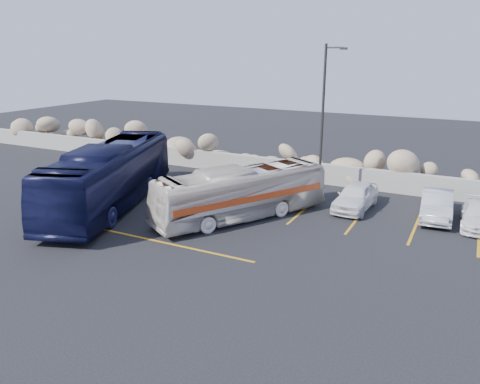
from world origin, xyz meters
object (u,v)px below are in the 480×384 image
at_px(car_b, 437,205).
at_px(lamppost, 324,117).
at_px(vintage_bus, 241,193).
at_px(car_a, 356,196).
at_px(car_c, 479,215).
at_px(tour_coach, 110,176).

bearing_deg(car_b, lamppost, 166.66).
bearing_deg(vintage_bus, lamppost, 96.59).
xyz_separation_m(lamppost, car_b, (6.02, -0.97, -3.65)).
bearing_deg(car_a, car_c, 4.17).
relative_size(vintage_bus, tour_coach, 0.77).
distance_m(tour_coach, car_b, 16.02).
height_order(lamppost, tour_coach, lamppost).
bearing_deg(lamppost, tour_coach, -144.16).
distance_m(vintage_bus, car_b, 9.28).
bearing_deg(vintage_bus, car_a, 69.97).
distance_m(car_b, car_c, 1.86).
xyz_separation_m(lamppost, tour_coach, (-8.98, -6.49, -2.71)).
relative_size(tour_coach, car_c, 3.11).
relative_size(vintage_bus, car_a, 2.26).
relative_size(lamppost, car_c, 2.18).
relative_size(tour_coach, car_a, 2.94).
distance_m(lamppost, vintage_bus, 6.37).
bearing_deg(tour_coach, lamppost, 17.05).
xyz_separation_m(tour_coach, car_a, (11.26, 5.12, -0.93)).
distance_m(car_a, car_b, 3.77).
xyz_separation_m(tour_coach, car_b, (15.01, 5.52, -0.94)).
xyz_separation_m(vintage_bus, tour_coach, (-6.72, -1.39, 0.37)).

